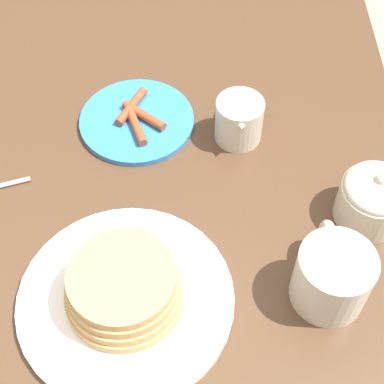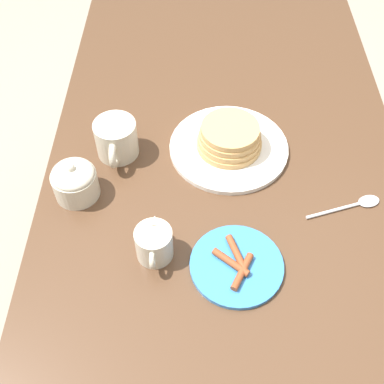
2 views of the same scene
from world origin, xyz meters
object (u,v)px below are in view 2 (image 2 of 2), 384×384
at_px(side_plate_bacon, 236,265).
at_px(sugar_bowl, 75,181).
at_px(pancake_plate, 229,142).
at_px(spoon, 357,204).
at_px(coffee_mug, 116,139).
at_px(creamer_pitcher, 154,243).

xyz_separation_m(side_plate_bacon, sugar_bowl, (-0.18, -0.33, 0.03)).
xyz_separation_m(pancake_plate, side_plate_bacon, (0.31, 0.00, -0.02)).
bearing_deg(side_plate_bacon, spoon, 120.09).
height_order(pancake_plate, side_plate_bacon, pancake_plate).
bearing_deg(side_plate_bacon, sugar_bowl, -117.86).
height_order(coffee_mug, spoon, coffee_mug).
relative_size(coffee_mug, spoon, 0.76).
height_order(sugar_bowl, spoon, sugar_bowl).
height_order(coffee_mug, sugar_bowl, sugar_bowl).
bearing_deg(creamer_pitcher, pancake_plate, 151.28).
xyz_separation_m(side_plate_bacon, coffee_mug, (-0.30, -0.26, 0.04)).
relative_size(pancake_plate, creamer_pitcher, 2.60).
bearing_deg(pancake_plate, sugar_bowl, -68.08).
distance_m(coffee_mug, creamer_pitcher, 0.29).
relative_size(creamer_pitcher, sugar_bowl, 1.11).
relative_size(side_plate_bacon, sugar_bowl, 1.89).
bearing_deg(side_plate_bacon, coffee_mug, -138.77).
distance_m(pancake_plate, creamer_pitcher, 0.32).
distance_m(coffee_mug, sugar_bowl, 0.14).
height_order(side_plate_bacon, sugar_bowl, sugar_bowl).
relative_size(side_plate_bacon, coffee_mug, 1.42).
height_order(side_plate_bacon, creamer_pitcher, creamer_pitcher).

